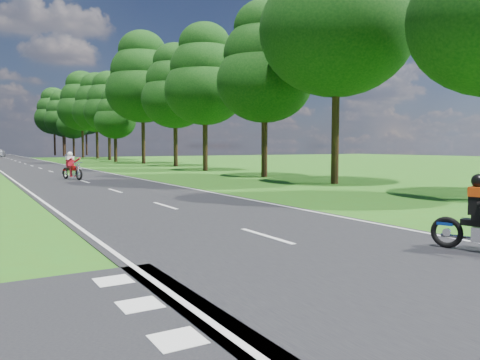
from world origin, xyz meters
TOP-DOWN VIEW (x-y plane):
  - ground at (0.00, 0.00)m, footprint 160.00×160.00m
  - main_road at (0.00, 50.00)m, footprint 7.00×140.00m
  - road_markings at (-0.14, 48.13)m, footprint 7.40×140.00m
  - treeline at (1.43, 60.06)m, footprint 40.00×115.35m
  - rider_far_red at (-0.26, 22.17)m, footprint 1.18×2.06m

SIDE VIEW (x-z plane):
  - ground at x=0.00m, z-range 0.00..0.00m
  - main_road at x=0.00m, z-range 0.00..0.02m
  - road_markings at x=-0.14m, z-range 0.02..0.03m
  - rider_far_red at x=-0.26m, z-range 0.02..1.65m
  - treeline at x=1.43m, z-range 0.86..15.65m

